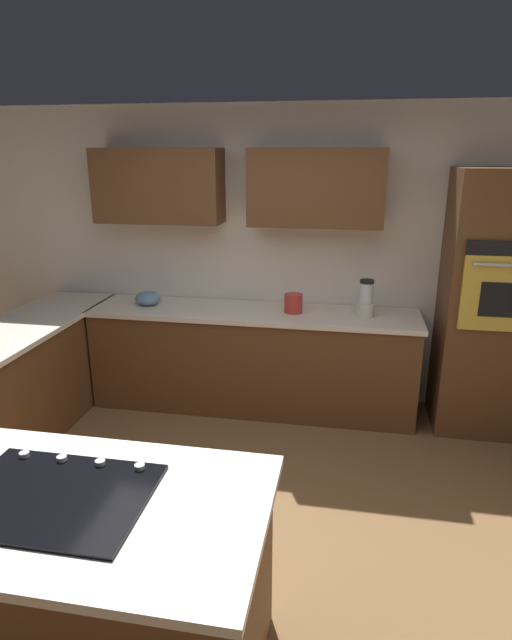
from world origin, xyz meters
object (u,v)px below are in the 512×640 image
object	(u,v)px
mixing_bowl	(148,298)
wall_oven	(495,305)
blender	(366,301)
kettle	(293,303)
cooktop	(53,495)

from	to	relation	value
mixing_bowl	wall_oven	bearing A→B (deg)	179.73
blender	kettle	bearing A→B (deg)	0.00
mixing_bowl	kettle	xyz separation A→B (m)	(-1.30, 0.00, 0.02)
blender	kettle	xyz separation A→B (m)	(0.60, 0.00, -0.05)
wall_oven	cooktop	world-z (taller)	wall_oven
cooktop	mixing_bowl	size ratio (longest dim) A/B	3.39
blender	cooktop	bearing A→B (deg)	64.93
blender	kettle	world-z (taller)	blender
wall_oven	kettle	world-z (taller)	wall_oven
wall_oven	kettle	size ratio (longest dim) A/B	13.08
wall_oven	blender	world-z (taller)	wall_oven
cooktop	blender	distance (m)	2.96
mixing_bowl	blender	bearing A→B (deg)	180.00
cooktop	mixing_bowl	distance (m)	2.76
cooktop	kettle	bearing A→B (deg)	-103.70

